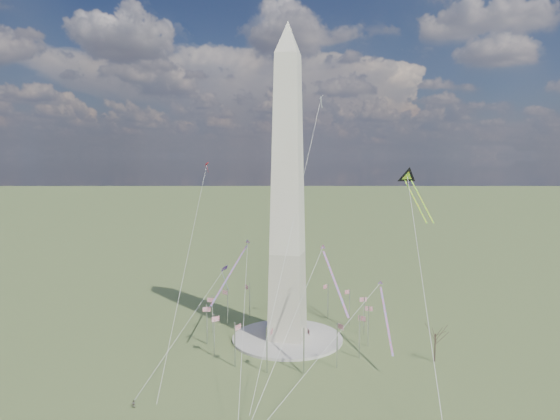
% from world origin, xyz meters
% --- Properties ---
extents(ground, '(2000.00, 2000.00, 0.00)m').
position_xyz_m(ground, '(0.00, 0.00, 0.00)').
color(ground, '#485A2D').
rests_on(ground, ground).
extents(plaza, '(36.00, 36.00, 0.80)m').
position_xyz_m(plaza, '(0.00, 0.00, 0.40)').
color(plaza, '#AEA69F').
rests_on(plaza, ground).
extents(washington_monument, '(15.56, 15.56, 100.00)m').
position_xyz_m(washington_monument, '(0.00, 0.00, 47.95)').
color(washington_monument, beige).
rests_on(washington_monument, plaza).
extents(flagpole_ring, '(54.40, 54.40, 13.00)m').
position_xyz_m(flagpole_ring, '(-0.00, -0.00, 7.27)').
color(flagpole_ring, silver).
rests_on(flagpole_ring, ground).
extents(tree_near, '(7.20, 7.20, 12.60)m').
position_xyz_m(tree_near, '(45.60, -7.39, 8.98)').
color(tree_near, '#413027').
rests_on(tree_near, ground).
extents(person_west, '(0.96, 0.79, 1.85)m').
position_xyz_m(person_west, '(-25.99, -51.89, 0.93)').
color(person_west, gray).
rests_on(person_west, ground).
extents(kite_delta_black, '(11.73, 19.69, 16.18)m').
position_xyz_m(kite_delta_black, '(37.27, 12.34, 52.16)').
color(kite_delta_black, black).
rests_on(kite_delta_black, ground).
extents(kite_diamond_purple, '(2.60, 3.18, 9.29)m').
position_xyz_m(kite_diamond_purple, '(-23.67, 6.33, 20.05)').
color(kite_diamond_purple, '#461C81').
rests_on(kite_diamond_purple, ground).
extents(kite_streamer_left, '(10.87, 20.26, 15.08)m').
position_xyz_m(kite_streamer_left, '(16.59, -19.58, 28.32)').
color(kite_streamer_left, '#FF2D28').
rests_on(kite_streamer_left, ground).
extents(kite_streamer_mid, '(5.96, 24.30, 16.81)m').
position_xyz_m(kite_streamer_mid, '(-16.47, -2.54, 25.34)').
color(kite_streamer_mid, '#FF2D28').
rests_on(kite_streamer_mid, ground).
extents(kite_streamer_right, '(5.85, 22.60, 15.66)m').
position_xyz_m(kite_streamer_right, '(30.87, -5.36, 14.84)').
color(kite_streamer_right, '#FF2D28').
rests_on(kite_streamer_right, ground).
extents(kite_small_red, '(1.41, 2.02, 4.22)m').
position_xyz_m(kite_small_red, '(-42.02, 37.52, 56.05)').
color(kite_small_red, red).
rests_on(kite_small_red, ground).
extents(kite_small_white, '(1.40, 2.03, 5.05)m').
position_xyz_m(kite_small_white, '(4.39, 40.11, 81.85)').
color(kite_small_white, white).
rests_on(kite_small_white, ground).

